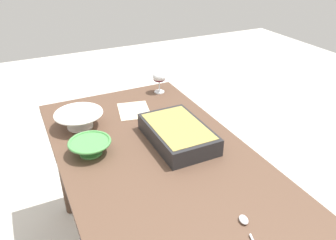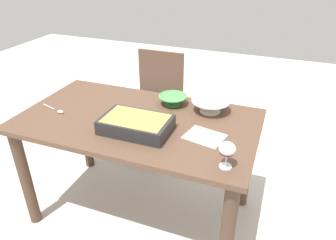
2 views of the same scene
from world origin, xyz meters
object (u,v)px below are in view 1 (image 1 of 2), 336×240
object	(u,v)px
napkin	(134,110)
dining_table	(157,178)
wine_glass	(159,78)
mixing_bowl	(79,119)
small_bowl	(90,146)
casserole_dish	(178,133)
serving_spoon	(247,228)

from	to	relation	value
napkin	dining_table	bearing A→B (deg)	172.54
wine_glass	napkin	xyz separation A→B (m)	(-0.16, 0.23, -0.09)
mixing_bowl	napkin	size ratio (longest dim) A/B	1.16
dining_table	napkin	xyz separation A→B (m)	(0.43, -0.06, 0.13)
dining_table	small_bowl	bearing A→B (deg)	62.52
dining_table	small_bowl	distance (m)	0.33
casserole_dish	mixing_bowl	distance (m)	0.50
mixing_bowl	small_bowl	xyz separation A→B (m)	(-0.25, 0.01, -0.01)
mixing_bowl	serving_spoon	world-z (taller)	mixing_bowl
serving_spoon	casserole_dish	bearing A→B (deg)	-3.91
casserole_dish	napkin	world-z (taller)	casserole_dish
small_bowl	serving_spoon	xyz separation A→B (m)	(-0.65, -0.35, -0.03)
dining_table	wine_glass	world-z (taller)	wine_glass
dining_table	serving_spoon	size ratio (longest dim) A/B	7.16
wine_glass	casserole_dish	xyz separation A→B (m)	(-0.54, 0.15, -0.05)
casserole_dish	dining_table	bearing A→B (deg)	113.72
casserole_dish	serving_spoon	xyz separation A→B (m)	(-0.57, 0.04, -0.04)
serving_spoon	wine_glass	bearing A→B (deg)	-9.72
small_bowl	serving_spoon	world-z (taller)	small_bowl
serving_spoon	dining_table	bearing A→B (deg)	10.21
dining_table	mixing_bowl	xyz separation A→B (m)	(0.39, 0.25, 0.17)
dining_table	wine_glass	xyz separation A→B (m)	(0.60, -0.28, 0.22)
wine_glass	mixing_bowl	xyz separation A→B (m)	(-0.21, 0.53, -0.05)
serving_spoon	napkin	size ratio (longest dim) A/B	0.97
dining_table	napkin	size ratio (longest dim) A/B	6.97
mixing_bowl	napkin	bearing A→B (deg)	-81.34
serving_spoon	napkin	bearing A→B (deg)	2.17
mixing_bowl	small_bowl	distance (m)	0.25
wine_glass	small_bowl	world-z (taller)	wine_glass
dining_table	napkin	distance (m)	0.46
dining_table	casserole_dish	bearing A→B (deg)	-66.28
dining_table	wine_glass	distance (m)	0.70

